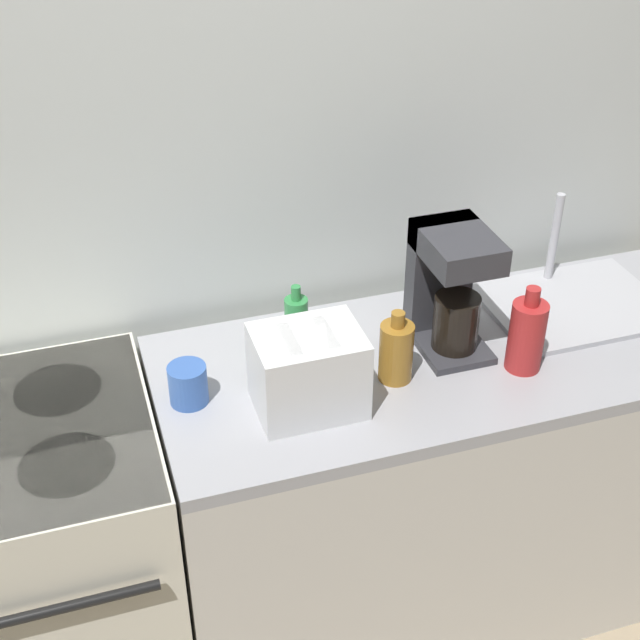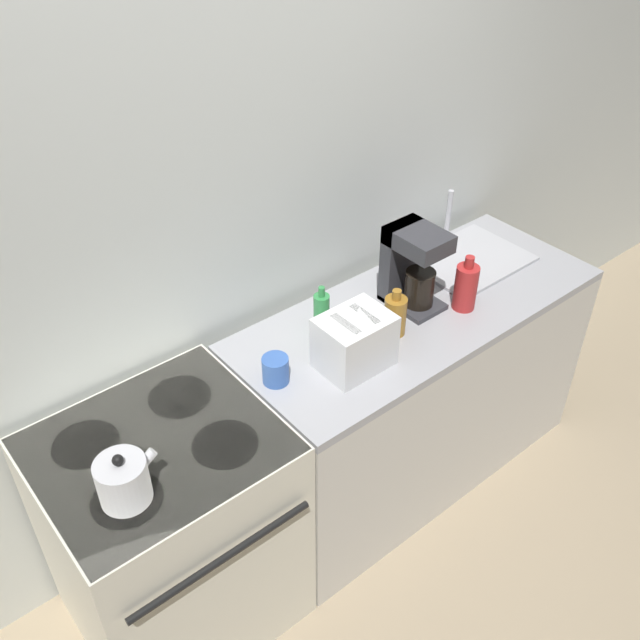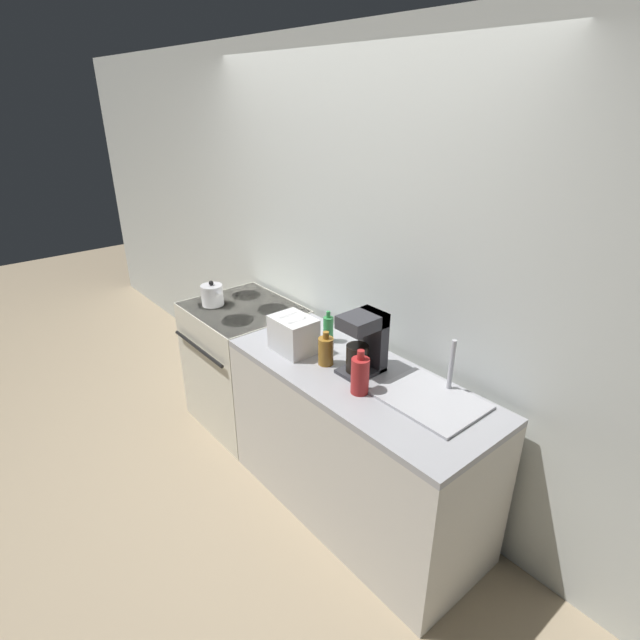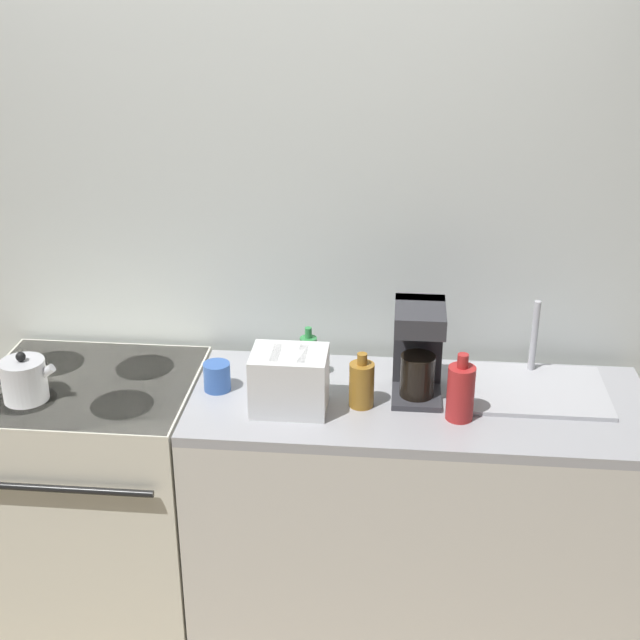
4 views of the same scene
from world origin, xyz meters
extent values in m
plane|color=tan|center=(0.00, 0.00, 0.00)|extent=(12.00, 12.00, 0.00)
cube|color=silver|center=(0.00, 0.72, 1.30)|extent=(8.00, 0.05, 2.60)
cube|color=silver|center=(-0.61, 0.33, 0.46)|extent=(0.75, 0.67, 0.91)
cube|color=black|center=(-0.61, 0.33, 0.90)|extent=(0.74, 0.65, 0.02)
cylinder|color=black|center=(-0.78, 0.19, 0.91)|extent=(0.21, 0.21, 0.01)
cylinder|color=black|center=(-0.44, 0.19, 0.91)|extent=(0.21, 0.21, 0.01)
cylinder|color=black|center=(-0.78, 0.47, 0.91)|extent=(0.21, 0.21, 0.01)
cylinder|color=black|center=(-0.44, 0.47, 0.91)|extent=(0.21, 0.21, 0.01)
cylinder|color=black|center=(-0.61, -0.03, 0.71)|extent=(0.64, 0.02, 0.02)
cube|color=silver|center=(0.56, 0.32, 0.44)|extent=(1.57, 0.64, 0.88)
cube|color=#A3A3A8|center=(0.56, 0.32, 0.90)|extent=(1.57, 0.64, 0.04)
cylinder|color=silver|center=(-0.78, 0.20, 0.99)|extent=(0.15, 0.15, 0.14)
sphere|color=black|center=(-0.78, 0.20, 1.08)|extent=(0.03, 0.03, 0.03)
cylinder|color=silver|center=(-0.71, 0.20, 1.02)|extent=(0.09, 0.03, 0.07)
cube|color=white|center=(0.12, 0.22, 1.02)|extent=(0.25, 0.19, 0.20)
cube|color=black|center=(0.08, 0.22, 1.11)|extent=(0.03, 0.13, 0.01)
cube|color=black|center=(0.17, 0.22, 1.11)|extent=(0.03, 0.13, 0.01)
cube|color=#333338|center=(0.55, 0.35, 0.92)|extent=(0.17, 0.23, 0.02)
cube|color=#333338|center=(0.55, 0.44, 1.08)|extent=(0.17, 0.06, 0.33)
cube|color=#333338|center=(0.55, 0.35, 1.21)|extent=(0.17, 0.23, 0.07)
cylinder|color=black|center=(0.55, 0.32, 1.01)|extent=(0.12, 0.12, 0.15)
cube|color=#B7B7BC|center=(0.96, 0.41, 0.92)|extent=(0.48, 0.37, 0.01)
cylinder|color=silver|center=(0.96, 0.56, 1.05)|extent=(0.02, 0.02, 0.28)
cylinder|color=#9E6B23|center=(0.36, 0.26, 0.99)|extent=(0.08, 0.08, 0.15)
cylinder|color=#9E6B23|center=(0.36, 0.26, 1.09)|extent=(0.03, 0.03, 0.04)
cylinder|color=#B72828|center=(0.68, 0.21, 1.01)|extent=(0.09, 0.09, 0.19)
cylinder|color=#B72828|center=(0.68, 0.21, 1.12)|extent=(0.04, 0.04, 0.05)
cylinder|color=#338C47|center=(0.16, 0.45, 0.99)|extent=(0.06, 0.06, 0.15)
cylinder|color=#338C47|center=(0.16, 0.45, 1.09)|extent=(0.02, 0.02, 0.04)
cylinder|color=#3860B2|center=(-0.14, 0.33, 0.97)|extent=(0.09, 0.09, 0.10)
camera|label=1|loc=(-0.35, -1.36, 2.26)|focal=50.00mm
camera|label=2|loc=(-1.19, -1.18, 2.58)|focal=40.00mm
camera|label=3|loc=(2.17, -1.28, 2.27)|focal=28.00mm
camera|label=4|loc=(0.47, -2.36, 2.39)|focal=50.00mm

